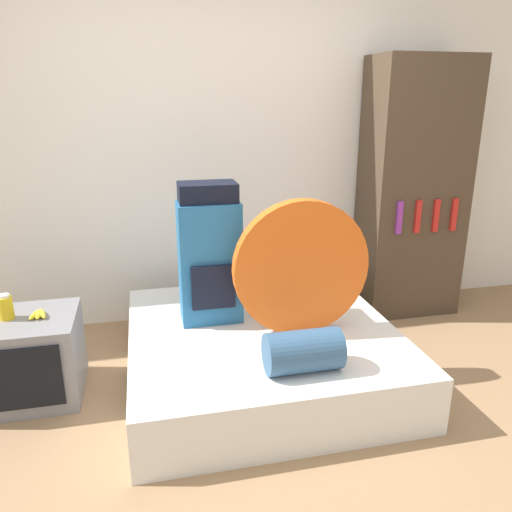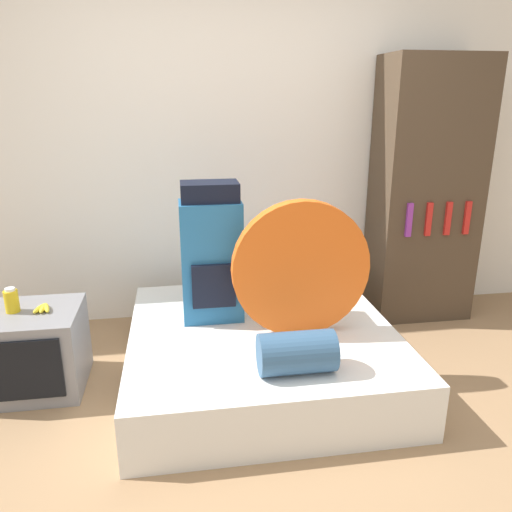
{
  "view_description": "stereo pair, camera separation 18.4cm",
  "coord_description": "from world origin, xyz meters",
  "px_view_note": "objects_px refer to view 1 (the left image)",
  "views": [
    {
      "loc": [
        -0.54,
        -1.91,
        1.64
      ],
      "look_at": [
        0.06,
        0.72,
        0.77
      ],
      "focal_mm": 35.0,
      "sensor_mm": 36.0,
      "label": 1
    },
    {
      "loc": [
        -0.36,
        -1.95,
        1.64
      ],
      "look_at": [
        0.06,
        0.72,
        0.77
      ],
      "focal_mm": 35.0,
      "sensor_mm": 36.0,
      "label": 2
    }
  ],
  "objects_px": {
    "canister": "(6,307)",
    "bookshelf": "(413,190)",
    "tent_bag": "(301,268)",
    "television": "(23,358)",
    "backpack": "(210,255)",
    "sleeping_roll": "(303,351)"
  },
  "relations": [
    {
      "from": "canister",
      "to": "backpack",
      "type": "bearing_deg",
      "value": 4.91
    },
    {
      "from": "sleeping_roll",
      "to": "canister",
      "type": "height_order",
      "value": "canister"
    },
    {
      "from": "tent_bag",
      "to": "bookshelf",
      "type": "height_order",
      "value": "bookshelf"
    },
    {
      "from": "tent_bag",
      "to": "sleeping_roll",
      "type": "height_order",
      "value": "tent_bag"
    },
    {
      "from": "television",
      "to": "bookshelf",
      "type": "height_order",
      "value": "bookshelf"
    },
    {
      "from": "sleeping_roll",
      "to": "television",
      "type": "distance_m",
      "value": 1.57
    },
    {
      "from": "canister",
      "to": "bookshelf",
      "type": "distance_m",
      "value": 2.87
    },
    {
      "from": "television",
      "to": "backpack",
      "type": "bearing_deg",
      "value": 6.1
    },
    {
      "from": "backpack",
      "to": "sleeping_roll",
      "type": "distance_m",
      "value": 0.86
    },
    {
      "from": "backpack",
      "to": "television",
      "type": "relative_size",
      "value": 1.39
    },
    {
      "from": "television",
      "to": "canister",
      "type": "distance_m",
      "value": 0.31
    },
    {
      "from": "sleeping_roll",
      "to": "bookshelf",
      "type": "distance_m",
      "value": 1.87
    },
    {
      "from": "tent_bag",
      "to": "bookshelf",
      "type": "distance_m",
      "value": 1.45
    },
    {
      "from": "tent_bag",
      "to": "bookshelf",
      "type": "relative_size",
      "value": 0.41
    },
    {
      "from": "sleeping_roll",
      "to": "backpack",
      "type": "bearing_deg",
      "value": 116.83
    },
    {
      "from": "tent_bag",
      "to": "canister",
      "type": "distance_m",
      "value": 1.63
    },
    {
      "from": "backpack",
      "to": "sleeping_roll",
      "type": "bearing_deg",
      "value": -63.17
    },
    {
      "from": "television",
      "to": "canister",
      "type": "height_order",
      "value": "canister"
    },
    {
      "from": "television",
      "to": "canister",
      "type": "bearing_deg",
      "value": 160.52
    },
    {
      "from": "backpack",
      "to": "canister",
      "type": "bearing_deg",
      "value": -175.09
    },
    {
      "from": "sleeping_roll",
      "to": "bookshelf",
      "type": "relative_size",
      "value": 0.2
    },
    {
      "from": "tent_bag",
      "to": "bookshelf",
      "type": "bearing_deg",
      "value": 36.23
    }
  ]
}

